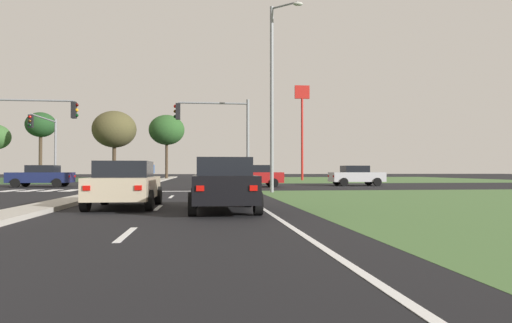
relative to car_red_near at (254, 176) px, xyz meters
name	(u,v)px	position (x,y,z in m)	size (l,w,h in m)	color
ground_plane	(135,187)	(-8.58, 1.17, -0.81)	(200.00, 200.00, 0.00)	black
grass_verge_far_right	(358,179)	(16.92, 25.67, -0.80)	(35.00, 35.00, 0.01)	#476B38
median_island_near	(37,209)	(-8.58, -17.83, -0.74)	(1.20, 22.00, 0.14)	#ADA89E
median_island_far	(165,179)	(-8.58, 26.17, -0.74)	(1.20, 36.00, 0.14)	#ADA89E
lane_dash_near	(126,234)	(-5.08, -23.13, -0.80)	(0.14, 2.00, 0.01)	silver
lane_dash_second	(158,208)	(-5.08, -17.13, -0.80)	(0.14, 2.00, 0.01)	silver
lane_dash_third	(171,197)	(-5.08, -11.13, -0.80)	(0.14, 2.00, 0.01)	silver
edge_line_right	(259,206)	(-1.73, -16.83, -0.80)	(0.14, 24.00, 0.01)	silver
stop_bar_near	(183,191)	(-4.78, -5.83, -0.80)	(6.40, 0.50, 0.01)	silver
crosswalk_bar_near	(10,191)	(-14.98, -4.03, -0.80)	(0.70, 2.80, 0.01)	silver
crosswalk_bar_second	(31,191)	(-13.83, -4.03, -0.80)	(0.70, 2.80, 0.01)	silver
crosswalk_bar_third	(51,190)	(-12.68, -4.03, -0.80)	(0.70, 2.80, 0.01)	silver
crosswalk_bar_fourth	(71,190)	(-11.53, -4.03, -0.80)	(0.70, 2.80, 0.01)	silver
crosswalk_bar_fifth	(91,190)	(-10.38, -4.03, -0.80)	(0.70, 2.80, 0.01)	silver
crosswalk_bar_sixth	(110,190)	(-9.23, -4.03, -0.80)	(0.70, 2.80, 0.01)	silver
car_red_near	(254,176)	(0.00, 0.00, 0.00)	(4.21, 2.04, 1.58)	#A31919
car_blue_second	(142,174)	(-10.76, 21.21, -0.02)	(1.98, 4.60, 1.54)	navy
car_silver_third	(356,175)	(8.23, 1.68, -0.01)	(4.15, 2.01, 1.57)	#B7B7BC
car_black_fourth	(223,184)	(-3.02, -18.50, 0.01)	(1.99, 4.37, 1.60)	black
car_beige_fifth	(125,184)	(-6.16, -16.92, -0.03)	(2.08, 4.16, 1.52)	#BCAD8E
car_maroon_sixth	(125,175)	(-10.80, 10.35, -0.01)	(2.07, 4.39, 1.55)	maroon
car_navy_seventh	(41,176)	(-15.29, 1.94, 0.00)	(4.37, 2.01, 1.58)	#161E47
traffic_signal_near_left	(16,124)	(-14.12, -5.43, 3.00)	(5.53, 0.32, 5.44)	gray
traffic_signal_near_right	(221,128)	(-2.61, -5.43, 2.95)	(4.48, 0.32, 5.46)	gray
traffic_signal_far_left	(47,137)	(-16.18, 5.60, 3.11)	(0.32, 5.84, 5.58)	gray
street_lamp_second	(274,90)	(0.24, -7.73, 4.86)	(1.62, 1.36, 10.30)	gray
pedestrian_at_median	(153,170)	(-8.32, 10.49, 0.43)	(0.34, 0.34, 1.81)	#335184
fastfood_pole_sign	(302,111)	(8.26, 20.97, 7.58)	(1.80, 0.40, 11.49)	red
treeline_second	(41,125)	(-24.39, 27.92, 6.14)	(3.75, 3.75, 8.63)	#423323
treeline_third	(114,130)	(-15.00, 26.80, 5.61)	(5.53, 5.53, 8.80)	#423323
treeline_fourth	(167,130)	(-8.42, 27.12, 5.63)	(4.61, 4.61, 8.43)	#423323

